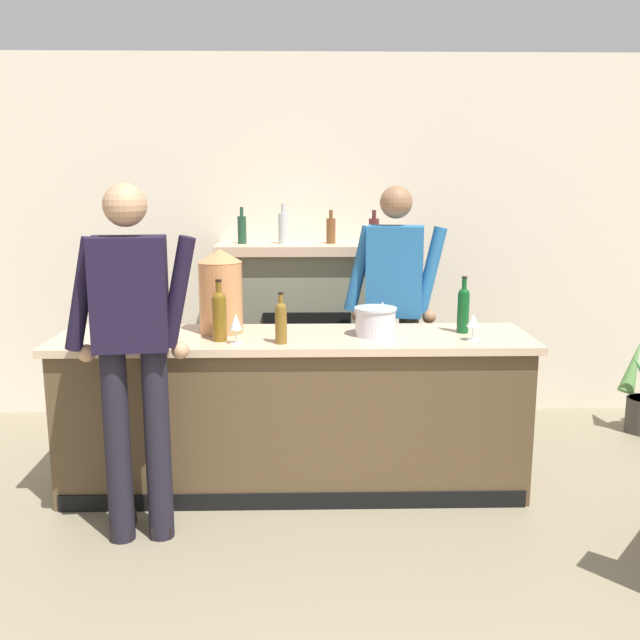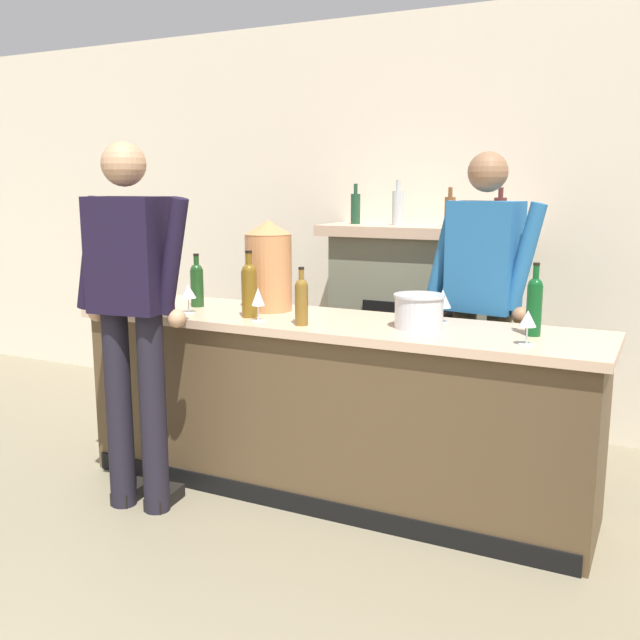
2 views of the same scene
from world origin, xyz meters
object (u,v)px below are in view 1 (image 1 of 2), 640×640
copper_dispenser (221,291)px  wine_bottle_rose_blush (146,312)px  person_customer (133,348)px  wine_glass_front_right (473,322)px  person_bartender (394,309)px  wine_bottle_port_short (463,308)px  wine_glass_by_dispenser (236,323)px  fireplace_stone (307,332)px  ice_bucket_steel (375,321)px  wine_bottle_burgundy_dark (219,314)px  wine_glass_mid_counter (382,310)px  wine_bottle_cabernet_heavy (281,321)px  wine_glass_back_row (153,323)px

copper_dispenser → wine_bottle_rose_blush: bearing=-170.4°
person_customer → wine_glass_front_right: bearing=14.1°
person_customer → copper_dispenser: bearing=62.9°
person_bartender → wine_bottle_port_short: 0.59m
person_bartender → wine_glass_by_dispenser: 1.21m
fireplace_stone → wine_bottle_port_short: 1.52m
person_customer → person_bartender: person_customer is taller
fireplace_stone → wine_glass_by_dispenser: 1.50m
copper_dispenser → ice_bucket_steel: 0.93m
wine_bottle_burgundy_dark → wine_glass_mid_counter: wine_bottle_burgundy_dark is taller
wine_bottle_cabernet_heavy → wine_glass_back_row: 0.71m
wine_glass_mid_counter → wine_glass_front_right: bearing=-34.3°
person_bartender → copper_dispenser: size_ratio=3.62×
fireplace_stone → wine_bottle_cabernet_heavy: (-0.15, -1.40, 0.38)m
ice_bucket_steel → wine_bottle_cabernet_heavy: 0.58m
wine_bottle_port_short → wine_bottle_burgundy_dark: size_ratio=0.96×
wine_glass_by_dispenser → wine_glass_mid_counter: wine_glass_by_dispenser is taller
wine_glass_back_row → copper_dispenser: bearing=37.7°
wine_bottle_burgundy_dark → wine_bottle_cabernet_heavy: bearing=-12.0°
wine_bottle_port_short → person_bartender: bearing=127.3°
fireplace_stone → wine_bottle_cabernet_heavy: size_ratio=5.73×
wine_glass_by_dispenser → wine_bottle_port_short: bearing=11.0°
wine_bottle_rose_blush → person_customer: bearing=-83.7°
person_bartender → wine_glass_mid_counter: bearing=-108.4°
wine_bottle_burgundy_dark → wine_glass_front_right: size_ratio=2.30×
wine_bottle_rose_blush → wine_glass_front_right: 1.88m
wine_glass_back_row → wine_glass_front_right: size_ratio=1.04×
wine_bottle_rose_blush → wine_glass_back_row: (0.08, -0.20, -0.02)m
wine_bottle_cabernet_heavy → wine_bottle_port_short: wine_bottle_port_short is taller
person_customer → ice_bucket_steel: bearing=25.1°
person_bartender → wine_bottle_port_short: person_bartender is taller
wine_glass_front_right → person_customer: bearing=-165.9°
wine_bottle_cabernet_heavy → wine_bottle_rose_blush: wine_bottle_rose_blush is taller
wine_bottle_cabernet_heavy → wine_glass_mid_counter: (0.60, 0.37, -0.01)m
wine_bottle_rose_blush → wine_bottle_cabernet_heavy: bearing=-15.9°
person_customer → ice_bucket_steel: size_ratio=7.37×
ice_bucket_steel → wine_glass_front_right: ice_bucket_steel is taller
person_bartender → wine_bottle_cabernet_heavy: 1.02m
person_customer → ice_bucket_steel: 1.40m
fireplace_stone → wine_bottle_cabernet_heavy: bearing=-96.1°
wine_bottle_cabernet_heavy → wine_glass_front_right: wine_bottle_cabernet_heavy is taller
wine_glass_by_dispenser → wine_glass_front_right: wine_glass_by_dispenser is taller
person_customer → fireplace_stone: bearing=64.2°
copper_dispenser → wine_glass_mid_counter: size_ratio=2.95×
person_bartender → person_customer: bearing=-142.1°
wine_bottle_port_short → wine_glass_mid_counter: bearing=166.0°
person_bartender → wine_bottle_port_short: (0.35, -0.46, 0.09)m
person_customer → wine_glass_mid_counter: size_ratio=10.83×
wine_bottle_rose_blush → wine_glass_by_dispenser: bearing=-22.5°
wine_bottle_cabernet_heavy → wine_glass_mid_counter: wine_bottle_cabernet_heavy is taller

